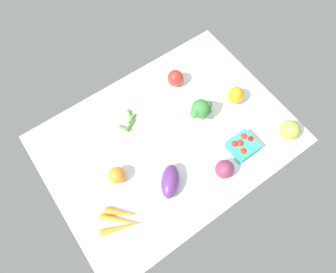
{
  "coord_description": "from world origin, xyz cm",
  "views": [
    {
      "loc": [
        31.28,
        43.94,
        121.34
      ],
      "look_at": [
        0.0,
        0.0,
        4.0
      ],
      "focal_mm": 32.56,
      "sensor_mm": 36.0,
      "label": 1
    }
  ],
  "objects": [
    {
      "name": "carrot_bunch",
      "position": [
        34.33,
        18.15,
        3.34
      ],
      "size": [
        16.73,
        15.14,
        2.97
      ],
      "color": "orange",
      "rests_on": "tablecloth"
    },
    {
      "name": "broccoli_head",
      "position": [
        -17.4,
        -0.4,
        8.7
      ],
      "size": [
        10.45,
        8.65,
        11.16
      ],
      "color": "#94CB8A",
      "rests_on": "tablecloth"
    },
    {
      "name": "heirloom_tomato_orange",
      "position": [
        26.78,
        2.55,
        5.53
      ],
      "size": [
        7.06,
        7.06,
        7.06
      ],
      "primitive_type": "sphere",
      "color": "orange",
      "rests_on": "tablecloth"
    },
    {
      "name": "bell_pepper_orange",
      "position": [
        -35.46,
        2.04,
        6.47
      ],
      "size": [
        8.52,
        8.52,
        8.93
      ],
      "primitive_type": "ellipsoid",
      "rotation": [
        0.0,
        0.0,
        4.53
      ],
      "color": "orange",
      "rests_on": "tablecloth"
    },
    {
      "name": "heirloom_tomato_green",
      "position": [
        -42.64,
        28.17,
        6.34
      ],
      "size": [
        8.69,
        8.69,
        8.69
      ],
      "primitive_type": "sphere",
      "color": "#97B53F",
      "rests_on": "tablecloth"
    },
    {
      "name": "tablecloth",
      "position": [
        0.0,
        0.0,
        1.0
      ],
      "size": [
        104.0,
        76.0,
        2.0
      ],
      "primitive_type": "cube",
      "color": "white",
      "rests_on": "ground"
    },
    {
      "name": "eggplant",
      "position": [
        11.01,
        16.83,
        5.58
      ],
      "size": [
        14.67,
        15.15,
        7.16
      ],
      "primitive_type": "ellipsoid",
      "rotation": [
        0.0,
        0.0,
        0.83
      ],
      "color": "#5B2D72",
      "rests_on": "tablecloth"
    },
    {
      "name": "bell_pepper_red",
      "position": [
        -19.2,
        -21.13,
        6.2
      ],
      "size": [
        8.64,
        8.64,
        8.39
      ],
      "primitive_type": "ellipsoid",
      "rotation": [
        0.0,
        0.0,
        2.97
      ],
      "color": "red",
      "rests_on": "tablecloth"
    },
    {
      "name": "red_onion_center",
      "position": [
        -9.56,
        25.45,
        5.89
      ],
      "size": [
        7.78,
        7.78,
        7.78
      ],
      "primitive_type": "sphere",
      "color": "#7B2D4C",
      "rests_on": "tablecloth"
    },
    {
      "name": "okra_pile",
      "position": [
        9.03,
        -15.68,
        2.92
      ],
      "size": [
        11.16,
        11.79,
        1.95
      ],
      "color": "#547E3A",
      "rests_on": "tablecloth"
    },
    {
      "name": "berry_basket",
      "position": [
        -22.46,
        21.71,
        5.06
      ],
      "size": [
        10.26,
        10.26,
        6.33
      ],
      "color": "teal",
      "rests_on": "tablecloth"
    }
  ]
}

